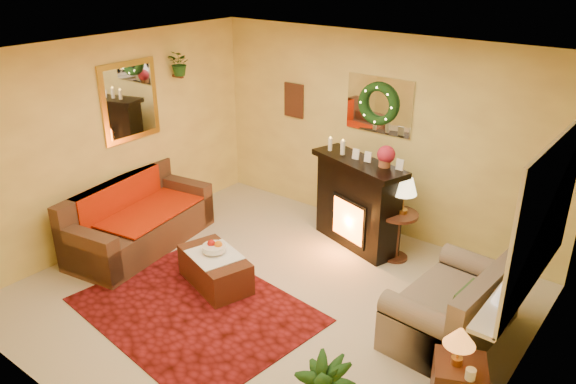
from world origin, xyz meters
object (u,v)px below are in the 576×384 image
Objects in this scene: fireplace at (357,205)px; sofa at (140,215)px; side_table_round at (397,235)px; loveseat at (453,297)px; coffee_table at (215,268)px.

sofa is at bearing -123.80° from fireplace.
sofa is 1.64× the size of fireplace.
side_table_round is at bearing 22.78° from sofa.
loveseat is 2.59m from coffee_table.
fireplace is (2.14, 1.72, 0.12)m from sofa.
coffee_table is at bearing -95.40° from fireplace.
sofa reaches higher than loveseat.
side_table_round is at bearing 142.63° from loveseat.
loveseat is at bearing -41.44° from side_table_round.
coffee_table is (-2.45, -0.79, -0.21)m from loveseat.
fireplace reaches higher than side_table_round.
coffee_table is (-1.34, -1.78, -0.12)m from side_table_round.
loveseat is 1.58× the size of coffee_table.
sofa is at bearing -148.03° from side_table_round.
loveseat is at bearing 1.37° from sofa.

